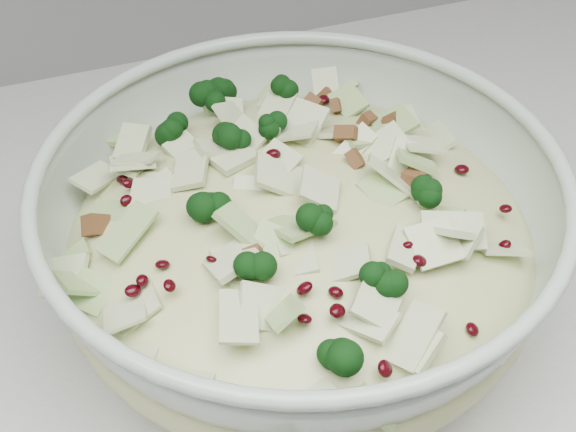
% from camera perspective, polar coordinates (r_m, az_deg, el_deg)
% --- Properties ---
extents(mixing_bowl, '(0.36, 0.36, 0.13)m').
position_cam_1_polar(mixing_bowl, '(0.53, 0.83, -2.04)').
color(mixing_bowl, '#A9BAAA').
rests_on(mixing_bowl, counter).
extents(salad, '(0.33, 0.33, 0.14)m').
position_cam_1_polar(salad, '(0.51, 0.86, -0.33)').
color(salad, beige).
rests_on(salad, mixing_bowl).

